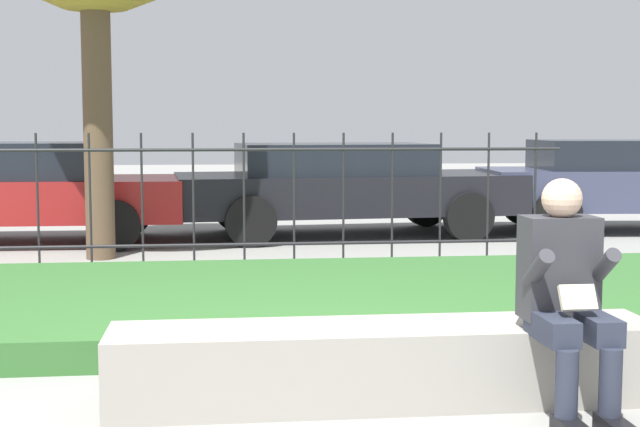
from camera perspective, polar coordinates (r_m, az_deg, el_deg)
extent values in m
plane|color=gray|center=(4.90, -0.33, -12.10)|extent=(60.00, 60.00, 0.00)
cube|color=gray|center=(4.89, 4.15, -9.56)|extent=(2.96, 0.55, 0.42)
cube|color=slate|center=(4.94, 4.14, -11.48)|extent=(2.84, 0.50, 0.08)
cylinder|color=#282D3D|center=(4.52, 15.51, -10.43)|extent=(0.11, 0.11, 0.33)
cube|color=#282D3D|center=(4.66, 14.62, -7.08)|extent=(0.15, 0.42, 0.13)
cylinder|color=#282D3D|center=(4.61, 18.09, -10.21)|extent=(0.11, 0.11, 0.33)
cube|color=#282D3D|center=(4.74, 17.12, -6.92)|extent=(0.15, 0.42, 0.13)
cube|color=#333338|center=(4.84, 15.02, -3.36)|extent=(0.38, 0.24, 0.54)
sphere|color=#DBB293|center=(4.78, 15.22, 0.93)|extent=(0.21, 0.21, 0.21)
cylinder|color=#333338|center=(4.63, 13.78, -3.48)|extent=(0.08, 0.29, 0.24)
cylinder|color=#333338|center=(4.76, 17.65, -3.34)|extent=(0.08, 0.29, 0.24)
cube|color=beige|center=(4.62, 16.17, -5.19)|extent=(0.18, 0.09, 0.13)
cube|color=#33662D|center=(7.08, -2.30, -5.67)|extent=(8.13, 3.17, 0.21)
cylinder|color=#232326|center=(9.14, -3.26, -1.97)|extent=(6.13, 0.03, 0.03)
cylinder|color=#232326|center=(9.07, -3.29, 4.10)|extent=(6.13, 0.03, 0.03)
cylinder|color=#232326|center=(9.26, -17.61, 0.53)|extent=(0.02, 0.02, 1.42)
cylinder|color=#232326|center=(9.18, -14.49, 0.57)|extent=(0.02, 0.02, 1.42)
cylinder|color=#232326|center=(9.12, -11.31, 0.61)|extent=(0.02, 0.02, 1.42)
cylinder|color=#232326|center=(9.09, -8.10, 0.65)|extent=(0.02, 0.02, 1.42)
cylinder|color=#232326|center=(9.09, -4.88, 0.68)|extent=(0.02, 0.02, 1.42)
cylinder|color=#232326|center=(9.12, -1.67, 0.72)|extent=(0.02, 0.02, 1.42)
cylinder|color=#232326|center=(9.17, 1.51, 0.75)|extent=(0.02, 0.02, 1.42)
cylinder|color=#232326|center=(9.26, 4.64, 0.77)|extent=(0.02, 0.02, 1.42)
cylinder|color=#232326|center=(9.37, 7.71, 0.80)|extent=(0.02, 0.02, 1.42)
cylinder|color=#232326|center=(9.50, 10.69, 0.82)|extent=(0.02, 0.02, 1.42)
cylinder|color=#232326|center=(9.67, 13.59, 0.84)|extent=(0.02, 0.02, 1.42)
cube|color=black|center=(12.12, 1.70, 1.32)|extent=(4.72, 2.22, 0.52)
cube|color=black|center=(12.05, 0.86, 3.53)|extent=(2.64, 1.83, 0.41)
cylinder|color=black|center=(11.68, 9.49, -0.20)|extent=(0.66, 0.25, 0.64)
cylinder|color=black|center=(13.39, 6.76, 0.57)|extent=(0.66, 0.25, 0.64)
cylinder|color=black|center=(11.01, -4.47, -0.49)|extent=(0.66, 0.25, 0.64)
cylinder|color=black|center=(12.80, -5.42, 0.36)|extent=(0.66, 0.25, 0.64)
cube|color=maroon|center=(11.91, -18.83, 0.89)|extent=(4.25, 1.74, 0.52)
cube|color=black|center=(11.92, -19.70, 3.21)|extent=(2.34, 1.51, 0.45)
cylinder|color=black|center=(10.89, -13.01, -0.74)|extent=(0.62, 0.21, 0.62)
cylinder|color=black|center=(12.53, -12.08, 0.10)|extent=(0.62, 0.21, 0.62)
cube|color=#383D56|center=(13.34, 18.96, 1.52)|extent=(4.07, 1.96, 0.56)
cube|color=black|center=(13.26, 18.38, 3.60)|extent=(2.28, 1.62, 0.41)
cylinder|color=black|center=(12.19, 14.90, -0.03)|extent=(0.67, 0.25, 0.66)
cylinder|color=black|center=(13.75, 12.93, 0.63)|extent=(0.67, 0.25, 0.66)
cylinder|color=brown|center=(10.25, -14.05, 6.49)|extent=(0.32, 0.32, 3.35)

